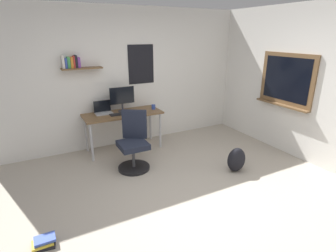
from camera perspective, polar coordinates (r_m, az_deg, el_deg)
ground_plane at (r=3.65m, az=5.41°, el=-16.14°), size 5.20×5.20×0.00m
wall_back at (r=5.26m, az=-8.99°, el=10.20°), size 5.00×0.30×2.60m
wall_right at (r=4.88m, az=30.92°, el=6.99°), size 0.22×5.00×2.60m
desk at (r=4.99m, az=-9.68°, el=1.94°), size 1.43×0.59×0.73m
office_chair at (r=4.35m, az=-7.40°, el=-3.96°), size 0.55×0.56×0.95m
laptop at (r=5.00m, az=-13.78°, el=3.27°), size 0.31×0.21×0.23m
monitor_primary at (r=4.99m, az=-9.86°, el=6.08°), size 0.46×0.17×0.46m
keyboard at (r=4.87m, az=-10.26°, el=2.56°), size 0.37×0.13×0.02m
computer_mouse at (r=4.96m, az=-7.19°, el=3.09°), size 0.10×0.06×0.03m
coffee_mug at (r=5.14m, az=-3.16°, el=4.14°), size 0.08×0.08×0.09m
backpack at (r=4.42m, az=14.51°, el=-7.05°), size 0.32×0.22×0.40m
book_stack_on_floor at (r=3.30m, az=-25.13°, el=-21.77°), size 0.24×0.19×0.09m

